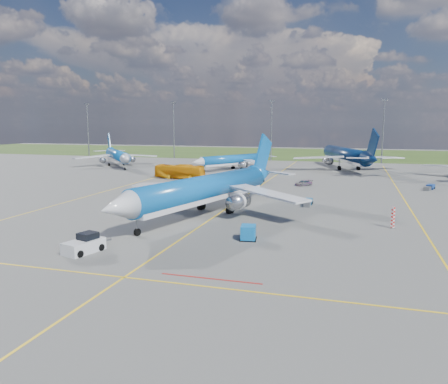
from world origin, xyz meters
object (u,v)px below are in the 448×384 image
(pushback_tug, at_px, (85,245))
(baggage_tug_e, at_px, (429,188))
(apron_bus, at_px, (180,172))
(bg_jet_nw, at_px, (118,166))
(main_airliner, at_px, (205,215))
(service_car_b, at_px, (192,189))
(bg_jet_n, at_px, (345,169))
(uld_container, at_px, (248,233))
(service_car_c, at_px, (303,183))
(baggage_tug_c, at_px, (256,180))
(warning_post, at_px, (393,218))
(service_car_a, at_px, (168,189))
(bg_jet_nnw, at_px, (232,170))
(baggage_tug_w, at_px, (308,202))

(pushback_tug, xyz_separation_m, baggage_tug_e, (44.87, 61.44, -0.38))
(apron_bus, bearing_deg, bg_jet_nw, 57.52)
(apron_bus, bearing_deg, baggage_tug_e, -87.62)
(main_airliner, xyz_separation_m, service_car_b, (-10.32, 21.52, 0.59))
(bg_jet_n, relative_size, apron_bus, 3.63)
(uld_container, xyz_separation_m, service_car_c, (1.36, 49.35, -0.27))
(bg_jet_n, distance_m, baggage_tug_c, 43.65)
(bg_jet_nw, relative_size, apron_bus, 2.95)
(apron_bus, bearing_deg, service_car_c, -92.01)
(warning_post, relative_size, baggage_tug_c, 0.53)
(pushback_tug, distance_m, uld_container, 19.58)
(uld_container, distance_m, service_car_a, 40.44)
(main_airliner, bearing_deg, warning_post, 13.93)
(warning_post, xyz_separation_m, apron_bus, (-48.77, 41.46, 0.35))
(bg_jet_nnw, xyz_separation_m, apron_bus, (-7.48, -24.27, 1.85))
(bg_jet_n, xyz_separation_m, uld_container, (-9.90, -90.21, 0.90))
(main_airliner, distance_m, baggage_tug_w, 19.82)
(main_airliner, xyz_separation_m, pushback_tug, (-6.48, -22.88, 0.87))
(bg_jet_nnw, height_order, baggage_tug_w, bg_jet_nnw)
(apron_bus, distance_m, baggage_tug_e, 59.34)
(warning_post, bearing_deg, baggage_tug_w, 132.87)
(main_airliner, distance_m, apron_bus, 45.65)
(baggage_tug_c, bearing_deg, baggage_tug_e, 20.31)
(warning_post, distance_m, pushback_tug, 40.78)
(bg_jet_nw, xyz_separation_m, bg_jet_n, (72.89, 13.34, 0.00))
(bg_jet_nw, bearing_deg, pushback_tug, -101.63)
(bg_jet_n, xyz_separation_m, apron_bus, (-40.84, -37.29, 1.85))
(main_airliner, height_order, baggage_tug_c, main_airliner)
(warning_post, distance_m, uld_container, 21.20)
(service_car_b, bearing_deg, baggage_tug_c, -19.15)
(bg_jet_nnw, distance_m, baggage_tug_w, 58.97)
(main_airliner, bearing_deg, apron_bus, 133.08)
(service_car_c, xyz_separation_m, baggage_tug_c, (-11.60, 2.13, -0.05))
(bg_jet_nw, xyz_separation_m, uld_container, (62.99, -76.87, 0.90))
(bg_jet_nw, bearing_deg, baggage_tug_e, -55.49)
(pushback_tug, xyz_separation_m, service_car_c, (17.89, 59.85, -0.24))
(bg_jet_n, bearing_deg, main_airliner, 55.73)
(service_car_c, relative_size, baggage_tug_c, 0.76)
(bg_jet_nw, xyz_separation_m, apron_bus, (32.05, -23.95, 1.85))
(bg_jet_nw, height_order, baggage_tug_e, bg_jet_nw)
(service_car_a, xyz_separation_m, service_car_b, (4.56, 2.06, -0.10))
(uld_container, xyz_separation_m, apron_bus, (-30.94, 52.92, 0.95))
(main_airliner, relative_size, apron_bus, 3.45)
(bg_jet_n, xyz_separation_m, pushback_tug, (-26.42, -100.70, 0.87))
(main_airliner, distance_m, baggage_tug_e, 54.41)
(service_car_b, height_order, baggage_tug_e, service_car_b)
(baggage_tug_w, bearing_deg, service_car_b, 161.36)
(bg_jet_n, bearing_deg, baggage_tug_w, 65.63)
(service_car_c, distance_m, baggage_tug_c, 11.79)
(warning_post, relative_size, service_car_a, 0.74)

